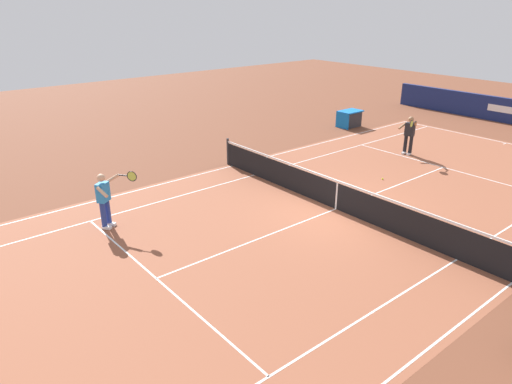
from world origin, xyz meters
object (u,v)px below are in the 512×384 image
(tennis_ball, at_px, (383,179))
(equipment_cart_tarped, at_px, (349,119))
(tennis_player_near, at_px, (105,198))
(tennis_player_far, at_px, (409,133))
(tennis_net, at_px, (337,195))

(tennis_ball, height_order, equipment_cart_tarped, equipment_cart_tarped)
(tennis_ball, relative_size, equipment_cart_tarped, 0.05)
(tennis_player_near, bearing_deg, tennis_player_far, 173.64)
(tennis_net, distance_m, tennis_player_near, 7.02)
(tennis_player_near, relative_size, tennis_ball, 25.71)
(tennis_player_near, bearing_deg, tennis_net, 151.05)
(tennis_net, height_order, tennis_player_far, tennis_player_far)
(tennis_net, xyz_separation_m, tennis_player_far, (-6.78, -1.95, 0.44))
(tennis_player_far, xyz_separation_m, tennis_ball, (3.43, 1.26, -0.90))
(tennis_player_near, height_order, tennis_player_far, same)
(tennis_player_near, relative_size, equipment_cart_tarped, 1.36)
(tennis_player_far, bearing_deg, equipment_cart_tarped, -111.02)
(equipment_cart_tarped, bearing_deg, tennis_player_near, 12.77)
(tennis_player_near, distance_m, tennis_ball, 9.91)
(tennis_net, bearing_deg, equipment_cart_tarped, -142.00)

